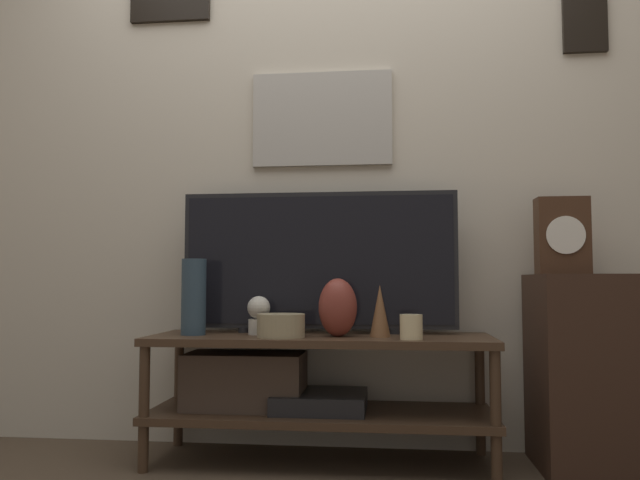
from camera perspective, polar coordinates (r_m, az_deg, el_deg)
The scene contains 11 objects.
wall_back at distance 2.83m, azimuth 0.71°, elevation 9.40°, with size 6.40×0.08×2.70m.
media_console at distance 2.53m, azimuth -2.43°, elevation -12.80°, with size 1.34×0.45×0.49m.
television at distance 2.59m, azimuth -0.14°, elevation -1.87°, with size 1.14×0.05×0.58m.
vase_tall_ceramic at distance 2.56m, azimuth -11.47°, elevation -5.11°, with size 0.10×0.10×0.30m.
vase_urn_stoneware at distance 2.43m, azimuth 1.64°, elevation -6.18°, with size 0.15×0.13×0.23m.
vase_slim_bronze at distance 2.43m, azimuth 5.50°, elevation -6.46°, with size 0.08×0.08×0.20m.
vase_wide_bowl at distance 2.42m, azimuth -3.58°, elevation -7.81°, with size 0.18×0.18×0.09m.
candle_jar at distance 2.34m, azimuth 8.34°, elevation -7.87°, with size 0.08×0.08×0.09m.
decorative_bust at distance 2.54m, azimuth -5.62°, elevation -6.77°, with size 0.09×0.09×0.15m.
side_table at distance 2.61m, azimuth 22.93°, elevation -11.02°, with size 0.35×0.43×0.74m.
mantel_clock at distance 2.63m, azimuth 21.26°, elevation 0.35°, with size 0.20×0.11×0.30m.
Camera 1 is at (0.28, -2.21, 0.71)m, focal length 35.00 mm.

